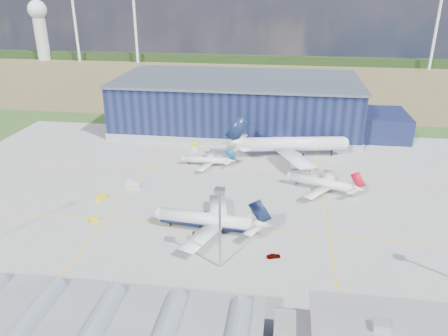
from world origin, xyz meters
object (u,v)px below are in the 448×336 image
gse_tug_c (194,145)px  gse_van_c (371,305)px  airliner_regional (206,157)px  gse_tug_a (102,197)px  gse_cart_a (250,219)px  gse_van_a (132,185)px  airliner_red (321,178)px  car_b (93,300)px  hangar (243,106)px  airliner_navy (206,213)px  light_mast_center (220,216)px  car_a (274,256)px  gse_cart_b (194,150)px  gse_tug_b (93,219)px  gse_van_b (307,168)px  airliner_widebody (293,137)px

gse_tug_c → gse_van_c: bearing=-45.6°
gse_van_c → airliner_regional: bearing=24.1°
gse_tug_a → gse_cart_a: size_ratio=1.28×
gse_van_a → gse_cart_a: 48.70m
gse_tug_a → gse_tug_c: size_ratio=1.13×
airliner_red → gse_cart_a: bearing=68.2°
gse_van_c → gse_cart_a: bearing=30.5°
car_b → hangar: bearing=12.8°
airliner_navy → gse_tug_a: 43.22m
light_mast_center → car_a: size_ratio=6.10×
car_a → car_b: size_ratio=0.95×
gse_van_a → gse_cart_b: gse_van_a is taller
gse_van_a → gse_cart_b: 43.57m
gse_van_a → car_a: (53.53, -37.36, -0.56)m
gse_tug_b → car_b: size_ratio=0.71×
gse_tug_c → gse_van_c: size_ratio=0.75×
gse_tug_a → gse_van_a: bearing=62.6°
gse_cart_b → hangar: bearing=3.6°
airliner_regional → gse_tug_a: size_ratio=6.12×
airliner_red → airliner_navy: bearing=63.4°
gse_cart_a → airliner_navy: bearing=-162.5°
gse_tug_a → gse_van_b: size_ratio=0.85×
gse_tug_b → gse_cart_a: 49.99m
gse_van_c → gse_cart_b: bearing=23.3°
gse_tug_b → gse_van_a: 25.43m
airliner_red → gse_tug_b: size_ratio=10.47×
car_a → gse_tug_a: bearing=48.2°
airliner_red → gse_van_c: size_ratio=6.56×
hangar → airliner_widebody: bearing=-56.8°
airliner_navy → gse_cart_b: bearing=-69.4°
gse_tug_a → gse_cart_b: (22.18, 51.22, -0.12)m
gse_van_a → gse_van_c: gse_van_a is taller
hangar → gse_tug_b: (-36.42, -106.27, -11.00)m
airliner_widebody → gse_cart_b: airliner_widebody is taller
gse_tug_b → gse_van_c: 85.89m
airliner_regional → gse_van_c: bearing=124.0°
airliner_navy → gse_tug_b: airliner_navy is taller
light_mast_center → car_a: bearing=24.3°
hangar → car_b: 144.67m
car_b → gse_van_b: bearing=-9.9°
gse_tug_a → airliner_navy: bearing=-12.6°
airliner_navy → gse_cart_b: airliner_navy is taller
car_a → airliner_regional: bearing=8.0°
gse_cart_a → gse_van_c: 48.47m
airliner_navy → gse_tug_a: bearing=-15.4°
gse_cart_b → light_mast_center: bearing=-136.3°
car_b → car_a: bearing=-38.8°
gse_tug_c → hangar: bearing=72.5°
airliner_red → car_b: bearing=71.1°
gse_tug_a → car_b: gse_tug_a is taller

